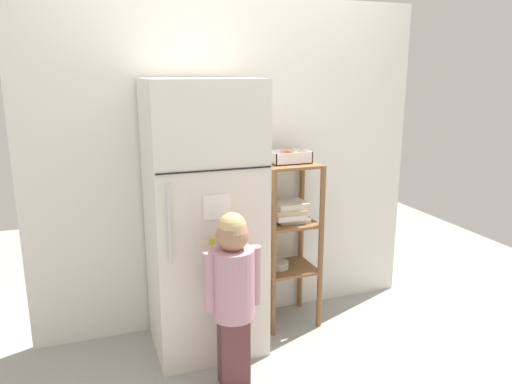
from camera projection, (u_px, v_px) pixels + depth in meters
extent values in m
plane|color=#999993|center=(249.00, 336.00, 3.25)|extent=(6.00, 6.00, 0.00)
cube|color=silver|center=(232.00, 167.00, 3.29)|extent=(2.66, 0.03, 2.17)
cube|color=silver|center=(204.00, 219.00, 2.97)|extent=(0.65, 0.56, 1.67)
cube|color=black|center=(215.00, 170.00, 2.63)|extent=(0.64, 0.01, 0.01)
cylinder|color=silver|center=(170.00, 224.00, 2.59)|extent=(0.02, 0.02, 0.44)
cube|color=white|center=(217.00, 207.00, 2.68)|extent=(0.15, 0.00, 0.14)
cube|color=blue|center=(234.00, 237.00, 2.76)|extent=(0.03, 0.01, 0.03)
cube|color=yellow|center=(213.00, 241.00, 2.72)|extent=(0.04, 0.02, 0.04)
cube|color=gold|center=(214.00, 269.00, 2.76)|extent=(0.03, 0.02, 0.03)
cube|color=brown|center=(234.00, 350.00, 2.72)|extent=(0.16, 0.10, 0.41)
cylinder|color=#BF8C99|center=(233.00, 283.00, 2.63)|extent=(0.23, 0.23, 0.39)
sphere|color=#BF8C99|center=(229.00, 247.00, 2.65)|extent=(0.10, 0.10, 0.10)
sphere|color=#A87A5B|center=(232.00, 235.00, 2.56)|extent=(0.17, 0.17, 0.17)
sphere|color=tan|center=(232.00, 226.00, 2.55)|extent=(0.15, 0.15, 0.15)
cylinder|color=#BF8C99|center=(210.00, 282.00, 2.58)|extent=(0.07, 0.07, 0.33)
cylinder|color=#BF8C99|center=(255.00, 275.00, 2.66)|extent=(0.07, 0.07, 0.33)
cylinder|color=brown|center=(273.00, 255.00, 3.14)|extent=(0.04, 0.04, 1.12)
cylinder|color=brown|center=(321.00, 249.00, 3.25)|extent=(0.04, 0.04, 1.12)
cylinder|color=brown|center=(257.00, 240.00, 3.42)|extent=(0.04, 0.04, 1.12)
cylinder|color=brown|center=(301.00, 235.00, 3.53)|extent=(0.04, 0.04, 1.12)
cube|color=brown|center=(289.00, 164.00, 3.20)|extent=(0.36, 0.33, 0.02)
cube|color=brown|center=(288.00, 223.00, 3.30)|extent=(0.36, 0.33, 0.02)
cube|color=brown|center=(288.00, 268.00, 3.38)|extent=(0.36, 0.33, 0.02)
cube|color=silver|center=(292.00, 218.00, 3.31)|extent=(0.22, 0.21, 0.03)
cube|color=white|center=(288.00, 215.00, 3.27)|extent=(0.21, 0.19, 0.03)
cube|color=#C6AD8E|center=(288.00, 210.00, 3.27)|extent=(0.22, 0.21, 0.03)
cube|color=silver|center=(290.00, 205.00, 3.29)|extent=(0.21, 0.19, 0.04)
cylinder|color=beige|center=(279.00, 265.00, 3.35)|extent=(0.13, 0.13, 0.05)
cube|color=white|center=(290.00, 162.00, 3.21)|extent=(0.26, 0.16, 0.01)
cube|color=white|center=(295.00, 159.00, 3.13)|extent=(0.26, 0.01, 0.08)
cube|color=white|center=(285.00, 155.00, 3.28)|extent=(0.26, 0.01, 0.08)
cube|color=white|center=(272.00, 158.00, 3.16)|extent=(0.01, 0.16, 0.08)
cube|color=white|center=(307.00, 156.00, 3.25)|extent=(0.01, 0.16, 0.08)
sphere|color=#B54417|center=(287.00, 156.00, 3.23)|extent=(0.07, 0.07, 0.07)
sphere|color=orange|center=(296.00, 157.00, 3.20)|extent=(0.07, 0.07, 0.07)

